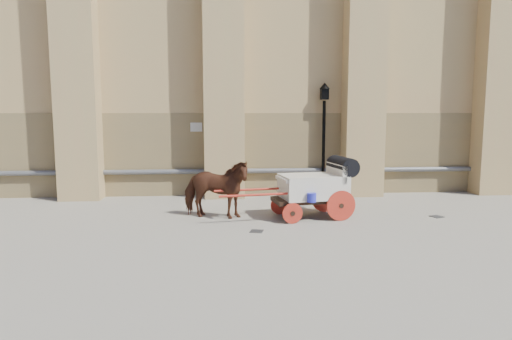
{
  "coord_description": "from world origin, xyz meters",
  "views": [
    {
      "loc": [
        -1.13,
        -12.59,
        3.04
      ],
      "look_at": [
        -0.13,
        0.27,
        1.4
      ],
      "focal_mm": 32.0,
      "sensor_mm": 36.0,
      "label": 1
    }
  ],
  "objects": [
    {
      "name": "horse",
      "position": [
        -1.29,
        0.32,
        0.85
      ],
      "size": [
        2.19,
        1.44,
        1.7
      ],
      "primitive_type": "imported",
      "rotation": [
        0.0,
        0.0,
        1.29
      ],
      "color": "#552D1B",
      "rests_on": "ground"
    },
    {
      "name": "drain_grate_far",
      "position": [
        5.14,
        -0.01,
        0.01
      ],
      "size": [
        0.41,
        0.41,
        0.01
      ],
      "primitive_type": "cube",
      "rotation": [
        0.0,
        0.0,
        0.37
      ],
      "color": "black",
      "rests_on": "ground"
    },
    {
      "name": "drain_grate_near",
      "position": [
        -0.24,
        -1.24,
        0.01
      ],
      "size": [
        0.4,
        0.4,
        0.01
      ],
      "primitive_type": "cube",
      "rotation": [
        0.0,
        0.0,
        -0.29
      ],
      "color": "black",
      "rests_on": "ground"
    },
    {
      "name": "street_lamp",
      "position": [
        2.6,
        3.71,
        2.18
      ],
      "size": [
        0.38,
        0.38,
        4.08
      ],
      "color": "black",
      "rests_on": "ground"
    },
    {
      "name": "ground",
      "position": [
        0.0,
        0.0,
        0.0
      ],
      "size": [
        90.0,
        90.0,
        0.0
      ],
      "primitive_type": "plane",
      "color": "gray",
      "rests_on": "ground"
    },
    {
      "name": "carriage",
      "position": [
        1.65,
        0.25,
        0.94
      ],
      "size": [
        4.11,
        1.69,
        1.75
      ],
      "rotation": [
        0.0,
        0.0,
        0.16
      ],
      "color": "black",
      "rests_on": "ground"
    }
  ]
}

